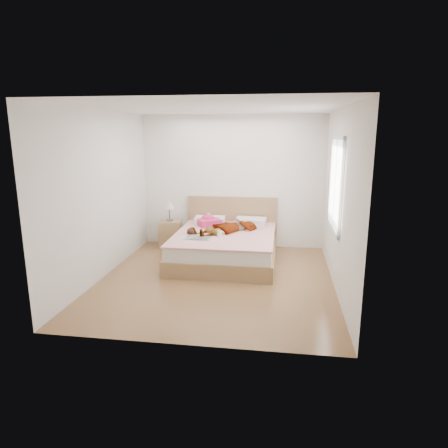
% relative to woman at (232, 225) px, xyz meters
% --- Properties ---
extents(ground, '(4.00, 4.00, 0.00)m').
position_rel_woman_xyz_m(ground, '(-0.11, -1.17, -0.61)').
color(ground, '#513419').
rests_on(ground, ground).
extents(woman, '(1.50, 1.43, 0.21)m').
position_rel_woman_xyz_m(woman, '(0.00, 0.00, 0.00)').
color(woman, white).
rests_on(woman, bed).
extents(hair, '(0.53, 0.60, 0.08)m').
position_rel_woman_xyz_m(hair, '(-0.57, 0.45, -0.06)').
color(hair, black).
rests_on(hair, bed).
extents(phone, '(0.10, 0.11, 0.05)m').
position_rel_woman_xyz_m(phone, '(-0.50, 0.40, 0.09)').
color(phone, silver).
rests_on(phone, bed).
extents(room_shell, '(4.00, 4.00, 4.00)m').
position_rel_woman_xyz_m(room_shell, '(1.67, -0.87, 0.89)').
color(room_shell, white).
rests_on(room_shell, ground).
extents(bed, '(1.80, 2.08, 1.00)m').
position_rel_woman_xyz_m(bed, '(-0.11, -0.14, -0.34)').
color(bed, olive).
rests_on(bed, ground).
extents(towel, '(0.52, 0.49, 0.21)m').
position_rel_woman_xyz_m(towel, '(-0.49, 0.30, -0.02)').
color(towel, '#FF4583').
rests_on(towel, bed).
extents(magazine, '(0.50, 0.35, 0.03)m').
position_rel_woman_xyz_m(magazine, '(-0.52, -0.63, -0.09)').
color(magazine, silver).
rests_on(magazine, bed).
extents(coffee_mug, '(0.13, 0.10, 0.10)m').
position_rel_woman_xyz_m(coffee_mug, '(-0.16, -0.46, -0.05)').
color(coffee_mug, silver).
rests_on(coffee_mug, bed).
extents(plush_toy, '(0.13, 0.20, 0.11)m').
position_rel_woman_xyz_m(plush_toy, '(-0.68, -0.38, -0.04)').
color(plush_toy, black).
rests_on(plush_toy, bed).
extents(nightstand, '(0.50, 0.46, 0.94)m').
position_rel_woman_xyz_m(nightstand, '(-1.32, 0.51, -0.30)').
color(nightstand, olive).
rests_on(nightstand, ground).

